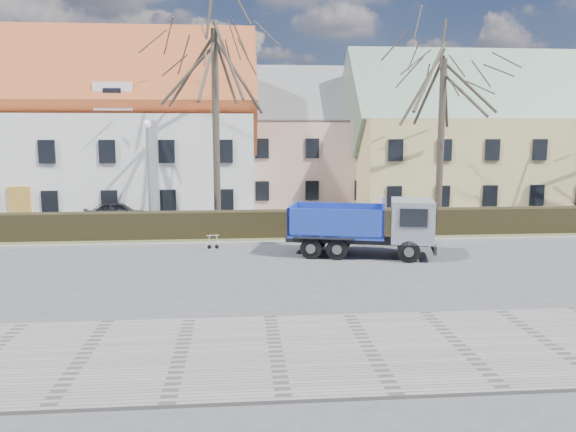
{
  "coord_description": "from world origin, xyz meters",
  "views": [
    {
      "loc": [
        -0.79,
        -21.09,
        5.19
      ],
      "look_at": [
        1.25,
        2.67,
        1.6
      ],
      "focal_mm": 35.0,
      "sensor_mm": 36.0,
      "label": 1
    }
  ],
  "objects": [
    {
      "name": "hedge",
      "position": [
        0.0,
        6.0,
        0.65
      ],
      "size": [
        60.0,
        0.9,
        1.3
      ],
      "primitive_type": "cube",
      "color": "black",
      "rests_on": "ground"
    },
    {
      "name": "curb_far",
      "position": [
        0.0,
        4.6,
        0.06
      ],
      "size": [
        80.0,
        0.3,
        0.12
      ],
      "primitive_type": "cube",
      "color": "gray",
      "rests_on": "ground"
    },
    {
      "name": "sidewalk_near",
      "position": [
        0.0,
        -8.5,
        0.04
      ],
      "size": [
        80.0,
        5.0,
        0.08
      ],
      "primitive_type": "cube",
      "color": "gray",
      "rests_on": "ground"
    },
    {
      "name": "grass_strip",
      "position": [
        0.0,
        6.2,
        0.05
      ],
      "size": [
        80.0,
        3.0,
        0.1
      ],
      "primitive_type": "cube",
      "color": "#4A502D",
      "rests_on": "ground"
    },
    {
      "name": "building_pink",
      "position": [
        4.0,
        20.0,
        4.0
      ],
      "size": [
        10.8,
        8.8,
        8.0
      ],
      "primitive_type": null,
      "color": "#D6AB97",
      "rests_on": "ground"
    },
    {
      "name": "building_yellow",
      "position": [
        16.0,
        17.0,
        4.25
      ],
      "size": [
        18.8,
        10.8,
        8.5
      ],
      "primitive_type": null,
      "color": "#D3BC74",
      "rests_on": "ground"
    },
    {
      "name": "tree_1",
      "position": [
        -2.0,
        8.5,
        6.33
      ],
      "size": [
        9.2,
        9.2,
        12.65
      ],
      "primitive_type": null,
      "color": "#383127",
      "rests_on": "ground"
    },
    {
      "name": "tree_2",
      "position": [
        10.0,
        8.5,
        5.5
      ],
      "size": [
        8.0,
        8.0,
        11.0
      ],
      "primitive_type": null,
      "color": "#383127",
      "rests_on": "ground"
    },
    {
      "name": "streetlight",
      "position": [
        -5.27,
        7.0,
        2.91
      ],
      "size": [
        0.46,
        0.46,
        5.82
      ],
      "primitive_type": null,
      "color": "gray",
      "rests_on": "ground"
    },
    {
      "name": "building_white",
      "position": [
        -13.0,
        16.0,
        4.75
      ],
      "size": [
        26.8,
        10.8,
        9.5
      ],
      "primitive_type": null,
      "color": "white",
      "rests_on": "ground"
    },
    {
      "name": "ground",
      "position": [
        0.0,
        0.0,
        0.0
      ],
      "size": [
        120.0,
        120.0,
        0.0
      ],
      "primitive_type": "plane",
      "color": "#47474A"
    },
    {
      "name": "dump_truck",
      "position": [
        4.06,
        1.83,
        1.25
      ],
      "size": [
        6.65,
        3.82,
        2.51
      ],
      "primitive_type": null,
      "rotation": [
        0.0,
        0.0,
        -0.25
      ],
      "color": "#162D98",
      "rests_on": "ground"
    },
    {
      "name": "parked_car_a",
      "position": [
        -7.65,
        11.21,
        0.65
      ],
      "size": [
        3.85,
        1.58,
        1.31
      ],
      "primitive_type": "imported",
      "rotation": [
        0.0,
        0.0,
        1.56
      ],
      "color": "black",
      "rests_on": "ground"
    },
    {
      "name": "cart_frame",
      "position": [
        -2.26,
        3.71,
        0.36
      ],
      "size": [
        0.81,
        0.5,
        0.71
      ],
      "primitive_type": null,
      "rotation": [
        0.0,
        0.0,
        0.08
      ],
      "color": "silver",
      "rests_on": "ground"
    }
  ]
}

